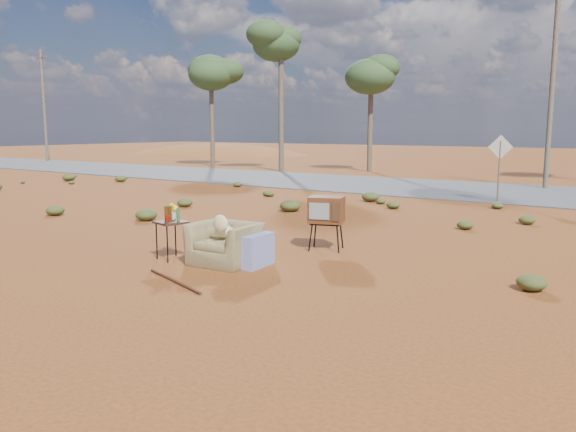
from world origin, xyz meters
The scene contains 14 objects.
ground centered at (0.00, 0.00, 0.00)m, with size 140.00×140.00×0.00m, color brown.
highway centered at (0.00, 15.00, 0.02)m, with size 140.00×7.00×0.04m, color #565659.
dirt_mound centered at (-30.00, 34.00, 0.00)m, with size 26.00×18.00×2.00m, color brown.
armchair centered at (-0.29, 0.55, 0.46)m, with size 1.35×0.92×0.98m.
tv_unit centered at (0.52, 2.54, 0.79)m, with size 0.80×0.71×1.07m.
side_table centered at (-1.45, 0.28, 0.73)m, with size 0.60×0.60×1.00m.
rusty_bar centered at (-0.23, -0.88, 0.02)m, with size 0.05×0.05×1.70m, color #512115.
road_sign centered at (1.50, 12.00, 1.50)m, with size 0.78×0.06×2.19m.
eucalyptus_far_left centered at (-18.00, 20.00, 5.94)m, with size 3.20×3.20×7.10m.
eucalyptus_left centered at (-12.00, 19.00, 6.92)m, with size 3.20×3.20×8.10m.
eucalyptus_near_left centered at (-8.00, 22.00, 5.45)m, with size 3.20×3.20×6.60m.
utility_pole_west centered at (-32.00, 17.50, 4.15)m, with size 1.40×0.20×8.00m.
utility_pole_center centered at (2.00, 17.50, 4.15)m, with size 1.40×0.20×8.00m.
scrub_patch centered at (-0.82, 4.41, 0.14)m, with size 17.49×8.07×0.33m.
Camera 1 is at (6.04, -6.95, 2.39)m, focal length 35.00 mm.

